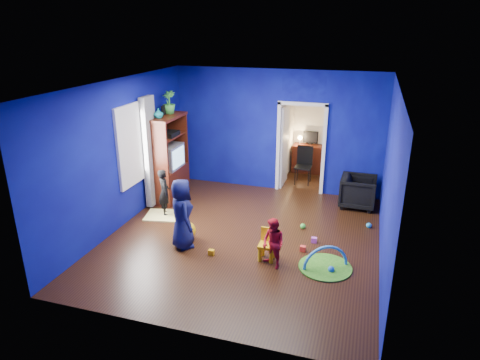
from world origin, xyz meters
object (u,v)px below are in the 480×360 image
(tv_armoire, at_px, (168,158))
(play_mat, at_px, (325,267))
(folding_chair, at_px, (303,166))
(child_navy, at_px, (182,214))
(child_black, at_px, (164,192))
(crt_tv, at_px, (169,157))
(study_desk, at_px, (309,159))
(vase, at_px, (158,113))
(hopper_ball, at_px, (186,231))
(armchair, at_px, (358,192))
(toddler_red, at_px, (273,243))
(kid_chair, at_px, (267,246))

(tv_armoire, relative_size, play_mat, 2.20)
(tv_armoire, bearing_deg, folding_chair, 33.82)
(child_navy, relative_size, folding_chair, 1.42)
(play_mat, xyz_separation_m, folding_chair, (-1.03, 3.90, 0.45))
(child_black, distance_m, tv_armoire, 1.04)
(child_black, bearing_deg, folding_chair, -75.69)
(crt_tv, xyz_separation_m, study_desk, (2.78, 2.85, -0.65))
(vase, height_order, folding_chair, vase)
(folding_chair, bearing_deg, hopper_ball, -113.73)
(vase, bearing_deg, play_mat, -24.02)
(vase, xyz_separation_m, tv_armoire, (0.00, 0.30, -1.09))
(armchair, bearing_deg, study_desk, 35.90)
(armchair, bearing_deg, toddler_red, 159.24)
(vase, height_order, study_desk, vase)
(armchair, height_order, folding_chair, folding_chair)
(toddler_red, xyz_separation_m, tv_armoire, (-2.99, 2.23, 0.54))
(vase, relative_size, crt_tv, 0.30)
(toddler_red, height_order, play_mat, toddler_red)
(vase, relative_size, kid_chair, 0.43)
(child_black, distance_m, kid_chair, 2.79)
(kid_chair, xyz_separation_m, play_mat, (1.01, 0.01, -0.24))
(tv_armoire, height_order, hopper_ball, tv_armoire)
(crt_tv, bearing_deg, study_desk, 45.70)
(child_navy, relative_size, study_desk, 1.48)
(vase, relative_size, play_mat, 0.24)
(child_navy, bearing_deg, vase, -2.16)
(armchair, relative_size, folding_chair, 0.84)
(child_navy, bearing_deg, crt_tv, -7.23)
(crt_tv, relative_size, kid_chair, 1.40)
(vase, bearing_deg, hopper_ball, -50.69)
(child_black, bearing_deg, hopper_ball, -169.17)
(armchair, xyz_separation_m, kid_chair, (-1.39, -2.82, -0.10))
(play_mat, bearing_deg, crt_tv, 152.12)
(kid_chair, bearing_deg, armchair, 63.55)
(child_navy, distance_m, folding_chair, 4.22)
(crt_tv, relative_size, play_mat, 0.78)
(child_navy, height_order, vase, vase)
(toddler_red, bearing_deg, play_mat, 48.45)
(toddler_red, height_order, folding_chair, folding_chair)
(vase, height_order, hopper_ball, vase)
(vase, bearing_deg, child_navy, -53.90)
(vase, bearing_deg, crt_tv, 82.41)
(hopper_ball, xyz_separation_m, folding_chair, (1.61, 3.66, 0.28))
(play_mat, bearing_deg, toddler_red, -165.91)
(kid_chair, height_order, play_mat, kid_chair)
(tv_armoire, height_order, study_desk, tv_armoire)
(kid_chair, bearing_deg, toddler_red, -53.36)
(child_navy, xyz_separation_m, folding_chair, (1.56, 3.91, -0.19))
(folding_chair, bearing_deg, kid_chair, -89.70)
(armchair, bearing_deg, play_mat, 173.79)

